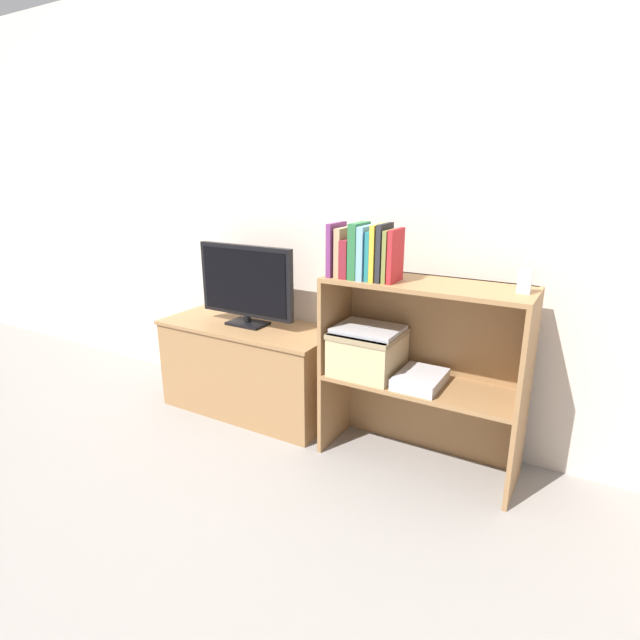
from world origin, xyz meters
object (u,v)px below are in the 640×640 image
(book_olive, at_px, (390,256))
(book_crimson, at_px, (396,256))
(tv, at_px, (246,283))
(book_mustard, at_px, (378,252))
(tv_stand, at_px, (250,368))
(book_plum, at_px, (336,249))
(book_tan, at_px, (343,252))
(magazine_stack, at_px, (420,379))
(book_skyblue, at_px, (367,252))
(book_teal, at_px, (373,255))
(book_forest, at_px, (359,251))
(book_charcoal, at_px, (384,252))
(storage_basket_left, at_px, (368,350))
(laptop, at_px, (368,329))
(baby_monitor, at_px, (525,281))
(book_maroon, at_px, (350,258))

(book_olive, xyz_separation_m, book_crimson, (0.03, 0.00, 0.00))
(tv, distance_m, book_mustard, 0.87)
(tv_stand, height_order, book_plum, book_plum)
(book_tan, xyz_separation_m, magazine_stack, (0.39, 0.04, -0.56))
(book_skyblue, bearing_deg, book_teal, 0.00)
(book_forest, height_order, book_olive, book_forest)
(tv_stand, relative_size, book_olive, 4.55)
(book_tan, bearing_deg, magazine_stack, 5.76)
(book_charcoal, height_order, magazine_stack, book_charcoal)
(book_teal, distance_m, book_mustard, 0.03)
(book_crimson, bearing_deg, book_mustard, 180.00)
(book_forest, relative_size, storage_basket_left, 0.79)
(tv, xyz_separation_m, magazine_stack, (1.04, -0.06, -0.32))
(book_teal, distance_m, laptop, 0.37)
(laptop, bearing_deg, book_olive, -24.12)
(tv_stand, distance_m, book_forest, 1.05)
(book_forest, relative_size, baby_monitor, 1.92)
(book_crimson, bearing_deg, storage_basket_left, 160.22)
(magazine_stack, bearing_deg, storage_basket_left, 177.60)
(book_mustard, bearing_deg, book_teal, 180.00)
(book_olive, distance_m, laptop, 0.39)
(tv, distance_m, book_skyblue, 0.81)
(book_tan, xyz_separation_m, book_teal, (0.15, 0.00, -0.00))
(book_olive, bearing_deg, laptop, 155.88)
(baby_monitor, bearing_deg, book_skyblue, -174.31)
(book_tan, bearing_deg, laptop, 23.37)
(book_forest, distance_m, laptop, 0.38)
(tv, bearing_deg, book_olive, -6.60)
(tv_stand, bearing_deg, book_teal, -7.35)
(book_maroon, bearing_deg, book_teal, 0.00)
(magazine_stack, bearing_deg, tv_stand, 176.46)
(tv, bearing_deg, book_mustard, -7.03)
(book_forest, height_order, book_charcoal, book_charcoal)
(book_crimson, xyz_separation_m, baby_monitor, (0.52, 0.07, -0.06))
(tv, height_order, book_crimson, book_crimson)
(storage_basket_left, bearing_deg, book_tan, -156.63)
(book_tan, xyz_separation_m, book_crimson, (0.26, 0.00, 0.01))
(book_mustard, distance_m, book_charcoal, 0.03)
(tv_stand, xyz_separation_m, baby_monitor, (1.43, -0.04, 0.68))
(tv, bearing_deg, laptop, -3.82)
(book_maroon, relative_size, book_forest, 0.70)
(book_teal, bearing_deg, book_maroon, 180.00)
(tv_stand, bearing_deg, book_plum, -9.51)
(tv, relative_size, book_skyblue, 2.55)
(book_olive, bearing_deg, book_plum, 180.00)
(storage_basket_left, height_order, magazine_stack, storage_basket_left)
(book_skyblue, distance_m, book_teal, 0.03)
(book_tan, height_order, storage_basket_left, book_tan)
(book_forest, distance_m, book_crimson, 0.18)
(book_tan, xyz_separation_m, book_olive, (0.23, 0.00, 0.00))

